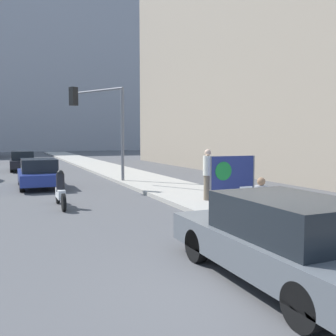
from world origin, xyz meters
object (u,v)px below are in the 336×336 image
object	(u,v)px
protest_banner	(232,177)
car_on_road_midblock	(22,161)
jogger_on_sidewalk	(208,174)
seated_protester	(262,199)
traffic_light_pole	(104,116)
motorcycle_on_road	(60,192)
parked_car_curbside	(283,239)
car_on_road_nearest	(39,173)

from	to	relation	value
protest_banner	car_on_road_midblock	world-z (taller)	protest_banner
jogger_on_sidewalk	protest_banner	xyz separation A→B (m)	(0.76, -0.45, -0.10)
jogger_on_sidewalk	seated_protester	bearing A→B (deg)	48.89
traffic_light_pole	seated_protester	bearing A→B (deg)	-80.81
motorcycle_on_road	parked_car_curbside	bearing A→B (deg)	-73.24
traffic_light_pole	parked_car_curbside	size ratio (longest dim) A/B	1.05
jogger_on_sidewalk	car_on_road_nearest	bearing A→B (deg)	-88.29
jogger_on_sidewalk	protest_banner	distance (m)	0.89
protest_banner	traffic_light_pole	xyz separation A→B (m)	(-2.95, 7.19, 2.49)
jogger_on_sidewalk	protest_banner	size ratio (longest dim) A/B	0.99
jogger_on_sidewalk	traffic_light_pole	distance (m)	7.48
jogger_on_sidewalk	parked_car_curbside	size ratio (longest dim) A/B	0.40
car_on_road_nearest	car_on_road_midblock	xyz separation A→B (m)	(-0.42, 10.54, 0.02)
car_on_road_nearest	motorcycle_on_road	xyz separation A→B (m)	(0.31, -5.87, -0.15)
parked_car_curbside	car_on_road_midblock	xyz separation A→B (m)	(-3.29, 24.89, -0.00)
seated_protester	protest_banner	size ratio (longest dim) A/B	0.65
parked_car_curbside	car_on_road_midblock	bearing A→B (deg)	97.52
traffic_light_pole	car_on_road_midblock	size ratio (longest dim) A/B	1.11
traffic_light_pole	motorcycle_on_road	size ratio (longest dim) A/B	2.17
motorcycle_on_road	traffic_light_pole	bearing A→B (deg)	61.79
protest_banner	traffic_light_pole	distance (m)	8.16
traffic_light_pole	car_on_road_midblock	xyz separation A→B (m)	(-3.55, 11.17, -2.78)
protest_banner	car_on_road_nearest	distance (m)	9.90
car_on_road_nearest	car_on_road_midblock	distance (m)	10.55
protest_banner	car_on_road_midblock	xyz separation A→B (m)	(-6.49, 18.36, -0.29)
car_on_road_midblock	car_on_road_nearest	bearing A→B (deg)	-87.69
motorcycle_on_road	seated_protester	bearing A→B (deg)	-49.60
seated_protester	motorcycle_on_road	xyz separation A→B (m)	(-4.52, 5.32, -0.26)
car_on_road_midblock	motorcycle_on_road	bearing A→B (deg)	-87.45
traffic_light_pole	car_on_road_nearest	size ratio (longest dim) A/B	1.07
seated_protester	car_on_road_nearest	world-z (taller)	car_on_road_nearest
car_on_road_nearest	car_on_road_midblock	size ratio (longest dim) A/B	1.03
protest_banner	jogger_on_sidewalk	bearing A→B (deg)	149.53
seated_protester	protest_banner	distance (m)	3.60
protest_banner	car_on_road_nearest	xyz separation A→B (m)	(-6.07, 7.81, -0.31)
parked_car_curbside	car_on_road_nearest	distance (m)	14.63
parked_car_curbside	car_on_road_nearest	size ratio (longest dim) A/B	1.02
seated_protester	traffic_light_pole	xyz separation A→B (m)	(-1.71, 10.56, 2.70)
seated_protester	parked_car_curbside	size ratio (longest dim) A/B	0.26
car_on_road_midblock	motorcycle_on_road	xyz separation A→B (m)	(0.73, -16.41, -0.17)
jogger_on_sidewalk	motorcycle_on_road	distance (m)	5.25
jogger_on_sidewalk	motorcycle_on_road	xyz separation A→B (m)	(-5.00, 1.50, -0.56)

